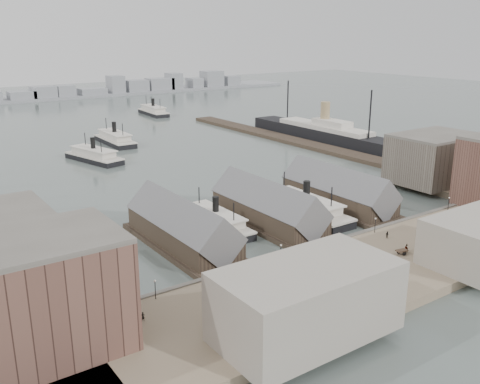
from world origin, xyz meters
TOP-DOWN VIEW (x-y plane):
  - ground at (0.00, 0.00)m, footprint 900.00×900.00m
  - quay at (0.00, -20.00)m, footprint 180.00×30.00m
  - seawall at (0.00, -5.20)m, footprint 180.00×1.20m
  - east_wharf at (78.00, 90.00)m, footprint 10.00×180.00m
  - ferry_shed_west at (-26.00, 16.88)m, footprint 14.00×42.00m
  - ferry_shed_center at (0.00, 16.88)m, footprint 14.00×42.00m
  - ferry_shed_east at (26.00, 16.88)m, footprint 14.00×42.00m
  - warehouse_west_front at (-70.00, -12.00)m, footprint 32.00×18.00m
  - warehouse_east_back at (68.00, 15.00)m, footprint 28.00×20.00m
  - street_bldg_west at (-30.00, -32.00)m, footprint 30.00×16.00m
  - lamp_post_far_w at (-45.00, -7.00)m, footprint 0.44×0.44m
  - lamp_post_near_w at (-15.00, -7.00)m, footprint 0.44×0.44m
  - lamp_post_near_e at (15.00, -7.00)m, footprint 0.44×0.44m
  - lamp_post_far_e at (45.00, -7.00)m, footprint 0.44×0.44m
  - far_shore at (-2.07, 334.14)m, footprint 500.00×40.00m
  - ferry_docked_west at (-13.00, 22.47)m, footprint 7.86×26.20m
  - ferry_docked_east at (13.00, 16.31)m, footprint 9.15×30.51m
  - ferry_open_near at (-12.13, 114.91)m, footprint 15.68×30.02m
  - ferry_open_mid at (8.13, 142.74)m, footprint 9.31×30.48m
  - ferry_open_far at (62.64, 214.40)m, footprint 10.76×30.64m
  - ocean_steamer at (92.00, 92.12)m, footprint 12.70×92.78m
  - horse_cart_left at (-32.75, -18.12)m, footprint 4.55×3.94m
  - horse_cart_center at (-20.26, -17.10)m, footprint 4.91×1.61m
  - horse_cart_right at (11.25, -19.43)m, footprint 4.75×2.33m
  - pedestrian_0 at (-50.31, -12.94)m, footprint 0.67×0.53m
  - pedestrian_1 at (-43.38, -23.58)m, footprint 1.09×1.05m
  - pedestrian_2 at (-20.55, -12.53)m, footprint 1.22×0.80m
  - pedestrian_3 at (-16.04, -24.64)m, footprint 1.04×0.87m
  - pedestrian_4 at (-8.53, -11.62)m, footprint 0.94×0.96m
  - pedestrian_5 at (4.59, -21.55)m, footprint 0.53×0.68m
  - pedestrian_6 at (14.73, -11.15)m, footprint 0.79×0.93m
  - pedestrian_7 at (28.49, -23.27)m, footprint 1.25×1.21m
  - pedestrian_8 at (44.86, -14.99)m, footprint 0.97×1.10m
  - pedestrian_10 at (28.86, -21.33)m, footprint 0.75×0.78m

SIDE VIEW (x-z plane):
  - ground at x=0.00m, z-range 0.00..0.00m
  - east_wharf at x=78.00m, z-range 0.00..1.60m
  - quay at x=0.00m, z-range 0.00..2.00m
  - seawall at x=0.00m, z-range 0.00..2.30m
  - ferry_docked_west at x=-13.00m, z-range -2.49..6.87m
  - ferry_open_near at x=-12.13m, z-range -2.73..7.55m
  - ferry_open_far at x=62.64m, z-range -2.86..7.91m
  - ferry_open_mid at x=8.13m, z-range -2.89..7.98m
  - ferry_docked_east at x=13.00m, z-range -2.89..8.00m
  - horse_cart_right at x=11.25m, z-range 2.02..3.56m
  - horse_cart_center at x=-20.26m, z-range 2.01..3.64m
  - horse_cart_left at x=-32.75m, z-range 2.01..3.64m
  - pedestrian_4 at x=-8.53m, z-range 2.00..3.67m
  - pedestrian_3 at x=-16.04m, z-range 2.00..3.67m
  - pedestrian_0 at x=-50.31m, z-range 2.00..3.67m
  - pedestrian_6 at x=14.73m, z-range 2.00..3.71m
  - pedestrian_7 at x=28.49m, z-range 2.00..3.72m
  - pedestrian_10 at x=28.86m, z-range 2.00..3.72m
  - pedestrian_5 at x=4.59m, z-range 2.00..3.73m
  - pedestrian_2 at x=-20.55m, z-range 2.00..3.77m
  - pedestrian_1 at x=-43.38m, z-range 2.00..3.77m
  - pedestrian_8 at x=44.86m, z-range 2.00..3.78m
  - far_shore at x=-2.07m, z-range -3.96..11.77m
  - ocean_steamer at x=92.00m, z-range -5.29..13.27m
  - ferry_shed_west at x=-26.00m, z-range -1.66..10.94m
  - ferry_shed_center at x=0.00m, z-range -1.66..10.94m
  - ferry_shed_east at x=26.00m, z-range -1.66..10.94m
  - lamp_post_far_w at x=-45.00m, z-range 2.75..6.67m
  - lamp_post_near_w at x=-15.00m, z-range 2.75..6.67m
  - lamp_post_near_e at x=15.00m, z-range 2.75..6.67m
  - lamp_post_far_e at x=45.00m, z-range 2.75..6.67m
  - street_bldg_west at x=-30.00m, z-range 2.00..14.00m
  - warehouse_east_back at x=68.00m, z-range 2.00..17.00m
  - warehouse_west_front at x=-70.00m, z-range 2.00..20.00m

